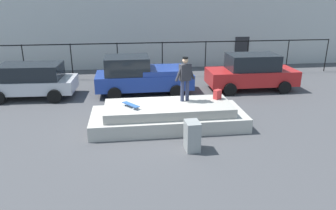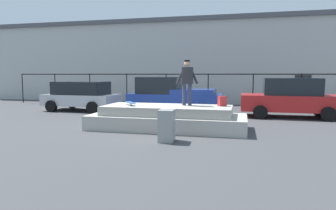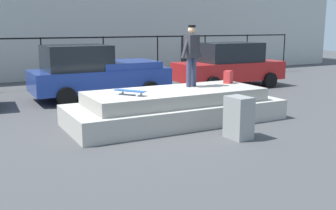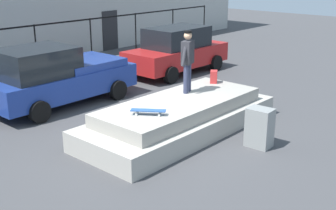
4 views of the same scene
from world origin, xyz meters
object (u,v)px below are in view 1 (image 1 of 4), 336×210
at_px(backpack, 217,94).
at_px(car_red_sedan_far, 251,72).
at_px(skateboard, 131,105).
at_px(car_blue_pickup_mid, 141,75).
at_px(car_silver_hatchback_near, 32,80).
at_px(skateboarder, 185,76).
at_px(utility_box, 192,136).

xyz_separation_m(backpack, car_red_sedan_far, (2.96, 3.97, -0.12)).
distance_m(skateboard, car_blue_pickup_mid, 4.60).
distance_m(skateboard, car_silver_hatchback_near, 6.56).
relative_size(skateboarder, car_blue_pickup_mid, 0.36).
bearing_deg(car_blue_pickup_mid, car_silver_hatchback_near, 179.56).
distance_m(skateboard, utility_box, 2.73).
bearing_deg(car_red_sedan_far, skateboard, -144.48).
bearing_deg(car_blue_pickup_mid, skateboarder, -69.91).
xyz_separation_m(car_blue_pickup_mid, car_red_sedan_far, (5.76, -0.03, -0.01)).
height_order(skateboard, car_red_sedan_far, car_red_sedan_far).
distance_m(backpack, car_blue_pickup_mid, 4.88).
distance_m(car_silver_hatchback_near, car_red_sedan_far, 11.02).
bearing_deg(utility_box, car_silver_hatchback_near, 132.40).
xyz_separation_m(skateboarder, car_red_sedan_far, (4.28, 4.02, -0.92)).
distance_m(skateboarder, utility_box, 2.78).
xyz_separation_m(skateboard, backpack, (3.39, 0.56, 0.08)).
distance_m(skateboarder, car_silver_hatchback_near, 7.95).
bearing_deg(skateboard, utility_box, -45.24).
bearing_deg(utility_box, car_red_sedan_far, 52.48).
height_order(car_blue_pickup_mid, car_red_sedan_far, car_blue_pickup_mid).
xyz_separation_m(backpack, car_blue_pickup_mid, (-2.79, 4.00, -0.11)).
xyz_separation_m(skateboard, car_blue_pickup_mid, (0.60, 4.57, -0.03)).
relative_size(car_silver_hatchback_near, car_blue_pickup_mid, 0.87).
height_order(backpack, car_silver_hatchback_near, car_silver_hatchback_near).
xyz_separation_m(backpack, car_silver_hatchback_near, (-8.06, 4.04, -0.18)).
distance_m(skateboard, backpack, 3.44).
height_order(skateboarder, utility_box, skateboarder).
bearing_deg(car_silver_hatchback_near, backpack, -26.64).
xyz_separation_m(skateboard, utility_box, (1.89, -1.91, -0.49)).
xyz_separation_m(car_silver_hatchback_near, car_red_sedan_far, (11.02, -0.07, 0.06)).
distance_m(backpack, car_red_sedan_far, 4.96).
distance_m(skateboarder, car_blue_pickup_mid, 4.41).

